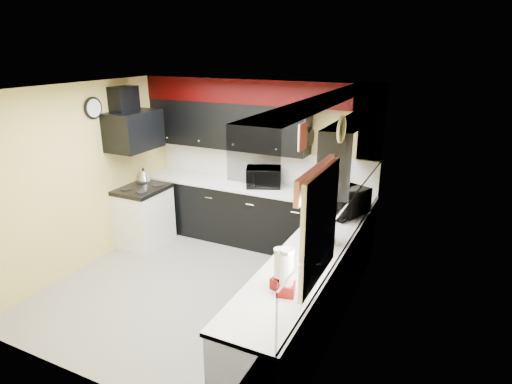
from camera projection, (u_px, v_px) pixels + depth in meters
ground at (202, 288)px, 5.48m from camera, size 3.60×3.60×0.00m
wall_back at (261, 161)px, 6.61m from camera, size 3.60×0.06×2.50m
wall_right at (347, 222)px, 4.34m from camera, size 0.06×3.60×2.50m
wall_left at (86, 177)px, 5.81m from camera, size 0.06×3.60×2.50m
ceiling at (192, 88)px, 4.67m from camera, size 3.60×3.60×0.06m
cab_back at (253, 216)px, 6.61m from camera, size 3.60×0.60×0.90m
cab_right at (306, 298)px, 4.46m from camera, size 0.60×3.00×0.90m
counter_back at (253, 187)px, 6.46m from camera, size 3.62×0.64×0.04m
counter_right at (308, 257)px, 4.31m from camera, size 0.64×3.02×0.04m
splash_back at (261, 165)px, 6.62m from camera, size 3.60×0.02×0.50m
splash_right at (346, 227)px, 4.36m from camera, size 0.02×3.60×0.50m
upper_back at (227, 125)px, 6.48m from camera, size 2.60×0.35×0.70m
upper_right at (355, 149)px, 5.00m from camera, size 0.35×1.80×0.70m
soffit_back at (256, 91)px, 6.10m from camera, size 3.60×0.36×0.35m
soffit_right at (331, 117)px, 3.91m from camera, size 0.36×3.24×0.35m
stove at (145, 217)px, 6.59m from camera, size 0.60×0.75×0.86m
cooktop at (142, 189)px, 6.44m from camera, size 0.62×0.77×0.06m
hood at (134, 130)px, 6.18m from camera, size 0.50×0.78×0.55m
hood_duct at (124, 101)px, 6.09m from camera, size 0.24×0.40×0.40m
window at (320, 226)px, 3.48m from camera, size 0.03×0.86×0.96m
valance at (316, 178)px, 3.37m from camera, size 0.04×0.88×0.20m
pan_top at (308, 119)px, 5.81m from camera, size 0.03×0.22×0.40m
pan_mid at (305, 139)px, 5.78m from camera, size 0.03×0.28×0.46m
pan_low at (311, 137)px, 6.02m from camera, size 0.03×0.24×0.42m
cut_board at (302, 137)px, 5.66m from camera, size 0.03×0.26×0.35m
baskets at (322, 222)px, 4.52m from camera, size 0.27×0.27×0.50m
clock at (93, 108)px, 5.72m from camera, size 0.03×0.30×0.30m
deco_plate at (341, 129)px, 3.72m from camera, size 0.03×0.24×0.24m
toaster_oven at (264, 177)px, 6.37m from camera, size 0.63×0.59×0.29m
microwave at (345, 202)px, 5.31m from camera, size 0.58×0.69×0.33m
utensil_crock at (322, 191)px, 5.93m from camera, size 0.21×0.21×0.18m
knife_block at (314, 186)px, 6.09m from camera, size 0.10×0.14×0.21m
kettle at (144, 176)px, 6.71m from camera, size 0.21×0.21×0.17m
dispenser_a at (286, 273)px, 3.57m from camera, size 0.18×0.18×0.40m
dispenser_b at (280, 271)px, 3.67m from camera, size 0.15×0.15×0.34m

